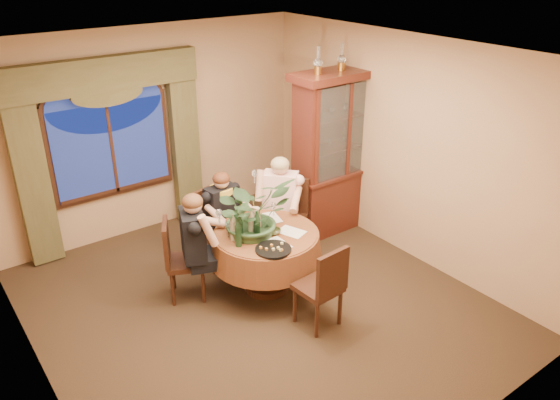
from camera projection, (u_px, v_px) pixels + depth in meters
floor at (257, 304)px, 6.21m from camera, size 5.00×5.00×0.00m
wall_back at (152, 131)px, 7.42m from camera, size 4.50×0.00×4.50m
wall_right at (403, 148)px, 6.82m from camera, size 0.00×5.00×5.00m
ceiling at (252, 54)px, 5.01m from camera, size 5.00×5.00×0.00m
window at (112, 149)px, 7.09m from camera, size 1.62×0.10×1.32m
arched_transom at (103, 89)px, 6.76m from camera, size 1.60×0.06×0.44m
drapery_left at (32, 177)px, 6.55m from camera, size 0.38×0.14×2.32m
drapery_right at (185, 143)px, 7.66m from camera, size 0.38×0.14×2.32m
swag_valance at (104, 74)px, 6.61m from camera, size 2.45×0.16×0.42m
dining_table at (266, 261)px, 6.35m from camera, size 1.66×1.66×0.75m
china_cabinet at (337, 153)px, 7.46m from camera, size 1.39×0.55×2.25m
oil_lamp_left at (318, 60)px, 6.70m from camera, size 0.11×0.11×0.34m
oil_lamp_center at (342, 57)px, 6.91m from camera, size 0.11×0.11×0.34m
oil_lamp_right at (364, 53)px, 7.12m from camera, size 0.11×0.11×0.34m
chair_right at (289, 218)px, 7.11m from camera, size 0.59×0.59×0.96m
chair_back_right at (213, 230)px, 6.80m from camera, size 0.51×0.51×0.96m
chair_back at (186, 260)px, 6.17m from camera, size 0.57×0.57×0.96m
chair_front_left at (318, 285)px, 5.71m from camera, size 0.45×0.45×0.96m
person_pink at (280, 206)px, 6.95m from camera, size 0.66×0.66×1.36m
person_back at (194, 249)px, 6.02m from camera, size 0.58×0.60×1.33m
person_scarf at (222, 218)px, 6.80m from camera, size 0.48×0.45×1.24m
stoneware_vase at (255, 219)px, 6.18m from camera, size 0.15×0.15×0.27m
centerpiece_plant at (252, 185)px, 5.96m from camera, size 0.87×0.97×0.75m
olive_bowl at (274, 231)px, 6.16m from camera, size 0.16×0.16×0.05m
cheese_platter at (273, 249)px, 5.82m from camera, size 0.39×0.39×0.02m
wine_bottle_0 at (251, 223)px, 6.04m from camera, size 0.07×0.07×0.33m
wine_bottle_1 at (240, 228)px, 5.94m from camera, size 0.07×0.07×0.33m
wine_bottle_2 at (238, 233)px, 5.84m from camera, size 0.07×0.07×0.33m
wine_bottle_3 at (233, 227)px, 5.96m from camera, size 0.07×0.07×0.33m
wine_bottle_4 at (257, 225)px, 6.01m from camera, size 0.07×0.07×0.33m
wine_bottle_5 at (237, 222)px, 6.05m from camera, size 0.07×0.07×0.33m
tasting_paper_0 at (291, 232)px, 6.19m from camera, size 0.30×0.35×0.00m
tasting_paper_1 at (270, 218)px, 6.50m from camera, size 0.28×0.34×0.00m
tasting_paper_2 at (277, 244)px, 5.94m from camera, size 0.22×0.30×0.00m
wine_glass_person_pink at (274, 209)px, 6.53m from camera, size 0.07×0.07×0.18m
wine_glass_person_back at (229, 230)px, 6.05m from camera, size 0.07×0.07×0.18m
wine_glass_person_scarf at (242, 213)px, 6.43m from camera, size 0.07×0.07×0.18m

